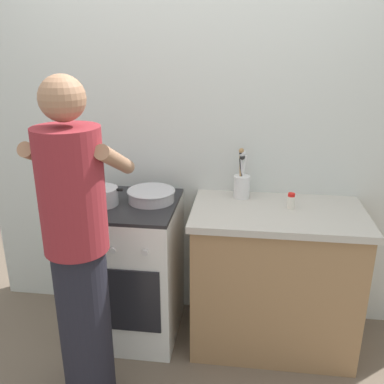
{
  "coord_description": "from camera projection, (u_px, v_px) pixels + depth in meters",
  "views": [
    {
      "loc": [
        0.35,
        -2.17,
        1.84
      ],
      "look_at": [
        0.05,
        0.12,
        1.0
      ],
      "focal_mm": 39.98,
      "sensor_mm": 36.0,
      "label": 1
    }
  ],
  "objects": [
    {
      "name": "ground",
      "position": [
        182.0,
        347.0,
        2.69
      ],
      "size": [
        6.0,
        6.0,
        0.0
      ],
      "primitive_type": "plane",
      "color": "#6B5B4C"
    },
    {
      "name": "back_wall",
      "position": [
        223.0,
        136.0,
        2.71
      ],
      "size": [
        3.2,
        0.1,
        2.5
      ],
      "color": "silver",
      "rests_on": "ground"
    },
    {
      "name": "countertop",
      "position": [
        274.0,
        278.0,
        2.61
      ],
      "size": [
        1.0,
        0.6,
        0.9
      ],
      "color": "#99724C",
      "rests_on": "ground"
    },
    {
      "name": "stove_range",
      "position": [
        130.0,
        269.0,
        2.72
      ],
      "size": [
        0.6,
        0.62,
        0.9
      ],
      "color": "white",
      "rests_on": "ground"
    },
    {
      "name": "pot",
      "position": [
        101.0,
        196.0,
        2.53
      ],
      "size": [
        0.26,
        0.2,
        0.1
      ],
      "color": "#B2B2B7",
      "rests_on": "stove_range"
    },
    {
      "name": "mixing_bowl",
      "position": [
        151.0,
        195.0,
        2.59
      ],
      "size": [
        0.29,
        0.29,
        0.07
      ],
      "color": "#B7B7BC",
      "rests_on": "stove_range"
    },
    {
      "name": "utensil_crock",
      "position": [
        242.0,
        182.0,
        2.63
      ],
      "size": [
        0.1,
        0.1,
        0.31
      ],
      "color": "silver",
      "rests_on": "countertop"
    },
    {
      "name": "spice_bottle",
      "position": [
        291.0,
        201.0,
        2.47
      ],
      "size": [
        0.04,
        0.04,
        0.09
      ],
      "color": "silver",
      "rests_on": "countertop"
    },
    {
      "name": "person",
      "position": [
        79.0,
        256.0,
        2.03
      ],
      "size": [
        0.41,
        0.5,
        1.7
      ],
      "color": "black",
      "rests_on": "ground"
    }
  ]
}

